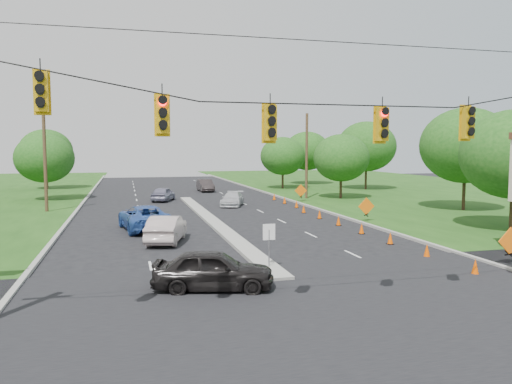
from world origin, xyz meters
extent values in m
plane|color=black|center=(0.00, 0.00, 0.00)|extent=(160.00, 160.00, 0.00)
cube|color=black|center=(0.00, 0.00, 0.00)|extent=(160.00, 14.00, 0.02)
cube|color=gray|center=(-10.10, 30.00, 0.00)|extent=(0.25, 110.00, 0.16)
cube|color=gray|center=(10.10, 30.00, 0.00)|extent=(0.25, 110.00, 0.16)
cube|color=gray|center=(0.00, 21.00, 0.00)|extent=(1.00, 34.00, 0.18)
cylinder|color=gray|center=(0.00, 6.00, 0.90)|extent=(0.06, 0.06, 1.80)
cube|color=white|center=(0.00, 6.00, 1.70)|extent=(0.55, 0.04, 0.70)
cylinder|color=black|center=(0.00, -1.00, 7.00)|extent=(24.00, 0.04, 0.04)
cube|color=gold|center=(-8.00, -1.00, 6.75)|extent=(0.34, 0.24, 1.00)
cube|color=gold|center=(-5.00, -1.00, 6.22)|extent=(0.34, 0.24, 1.00)
cube|color=gold|center=(-2.00, -1.00, 6.05)|extent=(0.34, 0.24, 1.00)
cube|color=gold|center=(1.50, -1.00, 6.05)|extent=(0.34, 0.24, 1.00)
cube|color=gold|center=(4.50, -1.00, 6.14)|extent=(0.34, 0.24, 1.00)
cylinder|color=#422D1C|center=(-12.50, 30.00, 4.50)|extent=(0.28, 0.28, 9.00)
cylinder|color=#422D1C|center=(12.50, 35.00, 4.50)|extent=(0.28, 0.28, 9.00)
cone|color=#E74D00|center=(8.19, 3.00, 0.35)|extent=(0.32, 0.32, 0.70)
cone|color=#E74D00|center=(8.19, 6.50, 0.35)|extent=(0.32, 0.32, 0.70)
cone|color=#E74D00|center=(8.19, 10.00, 0.35)|extent=(0.32, 0.32, 0.70)
cone|color=#E74D00|center=(8.19, 13.50, 0.35)|extent=(0.32, 0.32, 0.70)
cone|color=#E74D00|center=(8.19, 17.00, 0.35)|extent=(0.32, 0.32, 0.70)
cone|color=#E74D00|center=(8.19, 20.50, 0.35)|extent=(0.32, 0.32, 0.70)
cone|color=#E74D00|center=(8.19, 24.00, 0.35)|extent=(0.32, 0.32, 0.70)
cone|color=#E74D00|center=(8.79, 27.50, 0.35)|extent=(0.32, 0.32, 0.70)
cone|color=#E74D00|center=(8.79, 31.00, 0.35)|extent=(0.32, 0.32, 0.70)
cone|color=#E74D00|center=(8.79, 34.50, 0.35)|extent=(0.32, 0.32, 0.70)
cube|color=black|center=(10.80, 4.00, 0.55)|extent=(0.06, 0.58, 0.26)
cube|color=black|center=(10.80, 4.00, 0.55)|extent=(0.06, 0.58, 0.26)
cube|color=orange|center=(10.80, 4.00, 1.15)|extent=(1.27, 0.05, 1.27)
cube|color=black|center=(10.80, 18.00, 0.55)|extent=(0.06, 0.58, 0.26)
cube|color=black|center=(10.80, 18.00, 0.55)|extent=(0.06, 0.58, 0.26)
cube|color=orange|center=(10.80, 18.00, 1.15)|extent=(1.27, 0.05, 1.27)
cube|color=black|center=(10.80, 32.00, 0.55)|extent=(0.06, 0.58, 0.26)
cube|color=black|center=(10.80, 32.00, 0.55)|extent=(0.06, 0.58, 0.26)
cube|color=orange|center=(10.80, 32.00, 1.15)|extent=(1.27, 0.05, 1.27)
cylinder|color=black|center=(-14.00, 40.00, 1.26)|extent=(0.28, 0.28, 2.52)
ellipsoid|color=#194C14|center=(-14.00, 40.00, 4.34)|extent=(5.88, 5.88, 5.04)
cylinder|color=black|center=(-16.00, 55.00, 1.44)|extent=(0.28, 0.28, 2.88)
ellipsoid|color=#194C14|center=(-16.00, 55.00, 4.96)|extent=(6.72, 6.72, 5.76)
cylinder|color=black|center=(18.00, 12.00, 1.44)|extent=(0.28, 0.28, 2.88)
cylinder|color=black|center=(22.00, 22.00, 1.62)|extent=(0.28, 0.28, 3.24)
ellipsoid|color=#194C14|center=(22.00, 22.00, 5.58)|extent=(7.56, 7.56, 6.48)
cylinder|color=black|center=(16.00, 34.00, 1.26)|extent=(0.28, 0.28, 2.52)
ellipsoid|color=#194C14|center=(16.00, 34.00, 4.34)|extent=(5.88, 5.88, 5.04)
cylinder|color=black|center=(24.00, 44.00, 1.62)|extent=(0.28, 0.28, 3.24)
ellipsoid|color=#194C14|center=(24.00, 44.00, 5.58)|extent=(7.56, 7.56, 6.48)
cylinder|color=black|center=(20.00, 55.00, 1.44)|extent=(0.28, 0.28, 2.88)
ellipsoid|color=#194C14|center=(20.00, 55.00, 4.96)|extent=(6.72, 6.72, 5.76)
cylinder|color=black|center=(14.00, 48.00, 1.26)|extent=(0.28, 0.28, 2.52)
ellipsoid|color=#194C14|center=(14.00, 48.00, 4.34)|extent=(5.88, 5.88, 5.04)
imported|color=black|center=(-2.88, 3.57, 0.78)|extent=(4.86, 2.86, 1.55)
imported|color=#BDA9A5|center=(-3.83, 13.80, 0.77)|extent=(2.80, 4.95, 1.54)
imported|color=#2C53A4|center=(-4.88, 18.52, 0.82)|extent=(3.62, 6.27, 1.64)
imported|color=#BBBCC0|center=(3.53, 30.52, 0.64)|extent=(3.22, 4.76, 1.28)
imported|color=slate|center=(-2.39, 36.43, 0.73)|extent=(3.03, 4.61, 1.46)
imported|color=#2D2727|center=(3.51, 46.68, 0.75)|extent=(1.71, 4.62, 1.51)
camera|label=1|loc=(-5.97, -14.65, 5.33)|focal=35.00mm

